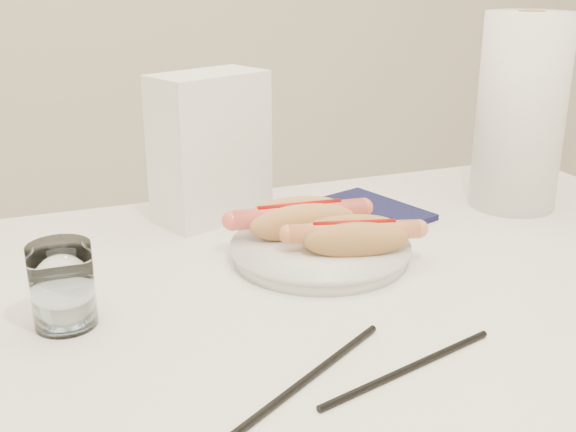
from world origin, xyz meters
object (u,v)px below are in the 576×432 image
object	(u,v)px
water_glass	(62,286)
plate	(320,253)
hotdog_right	(354,237)
napkin_box	(210,147)
hotdog_left	(299,219)
table	(316,349)
paper_towel_roll	(521,113)

from	to	relation	value
water_glass	plate	bearing A→B (deg)	11.52
hotdog_right	napkin_box	size ratio (longest dim) A/B	0.77
hotdog_left	hotdog_right	bearing A→B (deg)	-56.54
hotdog_left	hotdog_right	size ratio (longest dim) A/B	1.10
hotdog_left	napkin_box	bearing A→B (deg)	119.51
plate	hotdog_right	size ratio (longest dim) A/B	1.35
plate	water_glass	bearing A→B (deg)	-168.48
table	napkin_box	size ratio (longest dim) A/B	5.81
water_glass	napkin_box	xyz separation A→B (m)	(0.22, 0.26, 0.06)
water_glass	hotdog_right	bearing A→B (deg)	5.06
table	paper_towel_roll	world-z (taller)	paper_towel_roll
table	napkin_box	bearing A→B (deg)	96.59
plate	hotdog_right	bearing A→B (deg)	-48.04
plate	table	bearing A→B (deg)	-115.26
water_glass	napkin_box	distance (m)	0.35
table	water_glass	world-z (taller)	water_glass
hotdog_left	water_glass	bearing A→B (deg)	-156.15
plate	paper_towel_roll	distance (m)	0.39
hotdog_right	water_glass	xyz separation A→B (m)	(-0.34, -0.03, 0.01)
table	water_glass	distance (m)	0.28
plate	napkin_box	world-z (taller)	napkin_box
napkin_box	paper_towel_roll	bearing A→B (deg)	-36.24
hotdog_left	water_glass	size ratio (longest dim) A/B	2.01
hotdog_left	table	bearing A→B (deg)	-100.06
hotdog_left	paper_towel_roll	world-z (taller)	paper_towel_roll
hotdog_right	paper_towel_roll	bearing A→B (deg)	35.04
plate	napkin_box	bearing A→B (deg)	113.07
hotdog_right	hotdog_left	bearing A→B (deg)	133.48
table	hotdog_left	bearing A→B (deg)	75.40
hotdog_right	paper_towel_roll	xyz separation A→B (m)	(0.32, 0.12, 0.10)
water_glass	hotdog_left	bearing A→B (deg)	19.31
plate	water_glass	distance (m)	0.32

